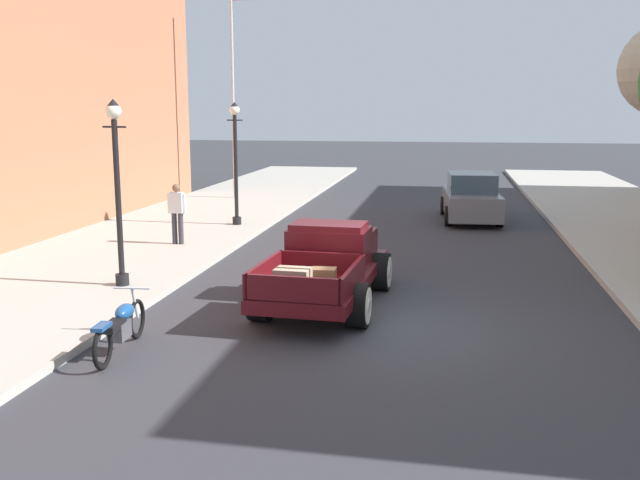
{
  "coord_description": "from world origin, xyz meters",
  "views": [
    {
      "loc": [
        1.13,
        -12.19,
        3.82
      ],
      "look_at": [
        -1.55,
        2.7,
        1.0
      ],
      "focal_mm": 39.91,
      "sensor_mm": 36.0,
      "label": 1
    }
  ],
  "objects_px": {
    "street_lamp_near": "(117,179)",
    "flagpole": "(238,58)",
    "car_background_grey": "(471,198)",
    "street_lamp_far": "(235,154)",
    "motorcycle_parked": "(120,326)",
    "pedestrian_sidewalk_left": "(177,210)",
    "hotrod_truck_maroon": "(328,264)"
  },
  "relations": [
    {
      "from": "flagpole",
      "to": "street_lamp_far",
      "type": "bearing_deg",
      "value": -74.41
    },
    {
      "from": "car_background_grey",
      "to": "street_lamp_far",
      "type": "distance_m",
      "value": 8.18
    },
    {
      "from": "car_background_grey",
      "to": "pedestrian_sidewalk_left",
      "type": "relative_size",
      "value": 2.67
    },
    {
      "from": "pedestrian_sidewalk_left",
      "to": "hotrod_truck_maroon",
      "type": "bearing_deg",
      "value": -42.36
    },
    {
      "from": "hotrod_truck_maroon",
      "to": "street_lamp_near",
      "type": "bearing_deg",
      "value": -178.82
    },
    {
      "from": "street_lamp_near",
      "to": "street_lamp_far",
      "type": "relative_size",
      "value": 1.0
    },
    {
      "from": "hotrod_truck_maroon",
      "to": "street_lamp_far",
      "type": "height_order",
      "value": "street_lamp_far"
    },
    {
      "from": "street_lamp_far",
      "to": "flagpole",
      "type": "height_order",
      "value": "flagpole"
    },
    {
      "from": "car_background_grey",
      "to": "flagpole",
      "type": "distance_m",
      "value": 11.1
    },
    {
      "from": "hotrod_truck_maroon",
      "to": "street_lamp_far",
      "type": "xyz_separation_m",
      "value": [
        -4.3,
        7.96,
        1.63
      ]
    },
    {
      "from": "street_lamp_near",
      "to": "flagpole",
      "type": "height_order",
      "value": "flagpole"
    },
    {
      "from": "car_background_grey",
      "to": "street_lamp_far",
      "type": "xyz_separation_m",
      "value": [
        -7.39,
        -3.11,
        1.62
      ]
    },
    {
      "from": "hotrod_truck_maroon",
      "to": "street_lamp_near",
      "type": "relative_size",
      "value": 1.3
    },
    {
      "from": "motorcycle_parked",
      "to": "pedestrian_sidewalk_left",
      "type": "xyz_separation_m",
      "value": [
        -2.22,
        8.11,
        0.64
      ]
    },
    {
      "from": "street_lamp_near",
      "to": "flagpole",
      "type": "relative_size",
      "value": 0.42
    },
    {
      "from": "flagpole",
      "to": "hotrod_truck_maroon",
      "type": "bearing_deg",
      "value": -67.17
    },
    {
      "from": "motorcycle_parked",
      "to": "flagpole",
      "type": "xyz_separation_m",
      "value": [
        -3.45,
        18.24,
        5.33
      ]
    },
    {
      "from": "motorcycle_parked",
      "to": "car_background_grey",
      "type": "relative_size",
      "value": 0.48
    },
    {
      "from": "motorcycle_parked",
      "to": "hotrod_truck_maroon",
      "type": "bearing_deg",
      "value": 53.22
    },
    {
      "from": "motorcycle_parked",
      "to": "pedestrian_sidewalk_left",
      "type": "bearing_deg",
      "value": 105.29
    },
    {
      "from": "pedestrian_sidewalk_left",
      "to": "street_lamp_near",
      "type": "bearing_deg",
      "value": -83.11
    },
    {
      "from": "car_background_grey",
      "to": "flagpole",
      "type": "xyz_separation_m",
      "value": [
        -9.25,
        3.55,
        5.0
      ]
    },
    {
      "from": "street_lamp_near",
      "to": "street_lamp_far",
      "type": "height_order",
      "value": "same"
    },
    {
      "from": "street_lamp_far",
      "to": "flagpole",
      "type": "bearing_deg",
      "value": 105.59
    },
    {
      "from": "car_background_grey",
      "to": "street_lamp_far",
      "type": "relative_size",
      "value": 1.14
    },
    {
      "from": "motorcycle_parked",
      "to": "street_lamp_near",
      "type": "relative_size",
      "value": 0.55
    },
    {
      "from": "flagpole",
      "to": "car_background_grey",
      "type": "bearing_deg",
      "value": -21.01
    },
    {
      "from": "street_lamp_far",
      "to": "street_lamp_near",
      "type": "bearing_deg",
      "value": -90.51
    },
    {
      "from": "motorcycle_parked",
      "to": "pedestrian_sidewalk_left",
      "type": "relative_size",
      "value": 1.28
    },
    {
      "from": "pedestrian_sidewalk_left",
      "to": "street_lamp_far",
      "type": "bearing_deg",
      "value": 79.79
    },
    {
      "from": "motorcycle_parked",
      "to": "street_lamp_near",
      "type": "bearing_deg",
      "value": 115.23
    },
    {
      "from": "street_lamp_far",
      "to": "motorcycle_parked",
      "type": "bearing_deg",
      "value": -82.18
    }
  ]
}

